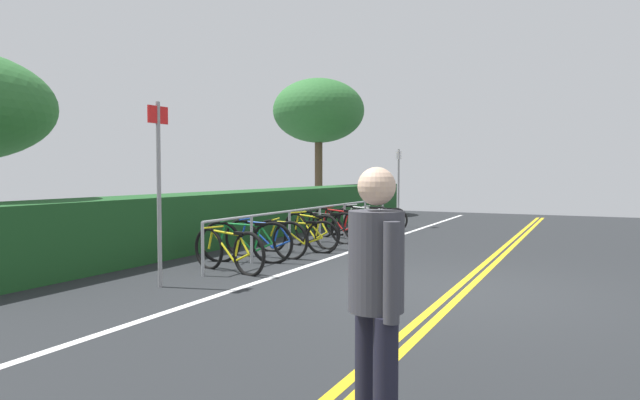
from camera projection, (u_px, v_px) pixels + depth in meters
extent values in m
cube|color=#232628|center=(460.00, 292.00, 7.60)|extent=(30.11, 12.53, 0.05)
cube|color=gold|center=(466.00, 290.00, 7.57)|extent=(27.10, 0.10, 0.00)
cube|color=gold|center=(455.00, 289.00, 7.63)|extent=(27.10, 0.10, 0.00)
cube|color=white|center=(283.00, 274.00, 8.81)|extent=(27.10, 0.12, 0.00)
cylinder|color=#9EA0A5|center=(203.00, 249.00, 8.61)|extent=(0.05, 0.05, 0.83)
cylinder|color=#9EA0A5|center=(252.00, 240.00, 9.85)|extent=(0.05, 0.05, 0.83)
cylinder|color=#9EA0A5|center=(290.00, 232.00, 11.10)|extent=(0.05, 0.05, 0.83)
cylinder|color=#9EA0A5|center=(320.00, 226.00, 12.34)|extent=(0.05, 0.05, 0.83)
cylinder|color=#9EA0A5|center=(345.00, 221.00, 13.58)|extent=(0.05, 0.05, 0.83)
cylinder|color=#9EA0A5|center=(365.00, 217.00, 14.82)|extent=(0.05, 0.05, 0.83)
cylinder|color=#9EA0A5|center=(383.00, 214.00, 16.07)|extent=(0.05, 0.05, 0.83)
cylinder|color=#9EA0A5|center=(320.00, 207.00, 12.32)|extent=(8.30, 0.04, 0.04)
torus|color=black|center=(209.00, 249.00, 9.29)|extent=(0.23, 0.71, 0.72)
torus|color=black|center=(249.00, 254.00, 8.66)|extent=(0.23, 0.71, 0.72)
cylinder|color=yellow|center=(223.00, 246.00, 9.05)|extent=(0.17, 0.55, 0.49)
cylinder|color=yellow|center=(226.00, 233.00, 9.00)|extent=(0.20, 0.65, 0.07)
cylinder|color=yellow|center=(237.00, 248.00, 8.84)|extent=(0.07, 0.17, 0.44)
cylinder|color=yellow|center=(241.00, 258.00, 8.77)|extent=(0.12, 0.35, 0.18)
cylinder|color=yellow|center=(244.00, 245.00, 8.72)|extent=(0.09, 0.24, 0.30)
cylinder|color=yellow|center=(211.00, 240.00, 9.25)|extent=(0.07, 0.14, 0.33)
cube|color=black|center=(239.00, 233.00, 8.78)|extent=(0.13, 0.21, 0.05)
cylinder|color=yellow|center=(212.00, 227.00, 9.21)|extent=(0.45, 0.14, 0.03)
torus|color=black|center=(220.00, 242.00, 9.99)|extent=(0.26, 0.75, 0.77)
torus|color=black|center=(272.00, 243.00, 9.83)|extent=(0.26, 0.75, 0.77)
cylinder|color=#198C38|center=(240.00, 238.00, 9.93)|extent=(0.18, 0.54, 0.52)
cylinder|color=#198C38|center=(243.00, 225.00, 9.90)|extent=(0.21, 0.64, 0.07)
cylinder|color=#198C38|center=(257.00, 239.00, 9.87)|extent=(0.08, 0.16, 0.47)
cylinder|color=#198C38|center=(263.00, 248.00, 9.86)|extent=(0.13, 0.35, 0.19)
cylinder|color=#198C38|center=(266.00, 235.00, 9.84)|extent=(0.10, 0.24, 0.32)
cylinder|color=#198C38|center=(223.00, 233.00, 9.98)|extent=(0.07, 0.14, 0.35)
cube|color=black|center=(261.00, 224.00, 9.85)|extent=(0.13, 0.21, 0.05)
cylinder|color=#198C38|center=(225.00, 221.00, 9.96)|extent=(0.45, 0.15, 0.03)
torus|color=black|center=(241.00, 238.00, 10.72)|extent=(0.08, 0.74, 0.74)
torus|color=black|center=(290.00, 241.00, 10.29)|extent=(0.08, 0.74, 0.74)
cylinder|color=#1947B7|center=(259.00, 235.00, 10.55)|extent=(0.06, 0.60, 0.50)
cylinder|color=#1947B7|center=(262.00, 223.00, 10.51)|extent=(0.06, 0.72, 0.07)
cylinder|color=#1947B7|center=(276.00, 236.00, 10.41)|extent=(0.04, 0.17, 0.45)
cylinder|color=#1947B7|center=(281.00, 244.00, 10.37)|extent=(0.05, 0.38, 0.19)
cylinder|color=#1947B7|center=(285.00, 233.00, 10.33)|extent=(0.04, 0.26, 0.31)
cylinder|color=#1947B7|center=(244.00, 230.00, 10.69)|extent=(0.04, 0.14, 0.33)
cube|color=black|center=(279.00, 223.00, 10.37)|extent=(0.09, 0.20, 0.05)
cylinder|color=#1947B7|center=(246.00, 219.00, 10.66)|extent=(0.46, 0.04, 0.03)
torus|color=black|center=(271.00, 236.00, 11.30)|extent=(0.20, 0.68, 0.68)
torus|color=black|center=(322.00, 238.00, 11.05)|extent=(0.20, 0.68, 0.68)
cylinder|color=yellow|center=(290.00, 233.00, 11.20)|extent=(0.17, 0.61, 0.47)
cylinder|color=yellow|center=(293.00, 223.00, 11.17)|extent=(0.19, 0.73, 0.07)
cylinder|color=yellow|center=(307.00, 234.00, 11.11)|extent=(0.07, 0.18, 0.42)
cylinder|color=yellow|center=(313.00, 241.00, 11.09)|extent=(0.12, 0.39, 0.17)
cylinder|color=yellow|center=(317.00, 231.00, 11.07)|extent=(0.09, 0.27, 0.29)
cylinder|color=yellow|center=(273.00, 229.00, 11.28)|extent=(0.07, 0.15, 0.31)
cube|color=black|center=(311.00, 222.00, 11.09)|extent=(0.12, 0.21, 0.05)
cylinder|color=yellow|center=(276.00, 219.00, 11.26)|extent=(0.46, 0.13, 0.03)
torus|color=black|center=(296.00, 229.00, 12.32)|extent=(0.30, 0.73, 0.75)
torus|color=black|center=(327.00, 233.00, 11.64)|extent=(0.30, 0.73, 0.75)
cylinder|color=yellow|center=(307.00, 226.00, 12.06)|extent=(0.21, 0.54, 0.51)
cylinder|color=yellow|center=(309.00, 216.00, 12.01)|extent=(0.25, 0.63, 0.07)
cylinder|color=yellow|center=(318.00, 228.00, 11.83)|extent=(0.09, 0.16, 0.46)
cylinder|color=yellow|center=(321.00, 236.00, 11.77)|extent=(0.15, 0.35, 0.19)
cylinder|color=yellow|center=(323.00, 225.00, 11.71)|extent=(0.11, 0.24, 0.32)
cylinder|color=yellow|center=(297.00, 222.00, 12.28)|extent=(0.08, 0.14, 0.34)
cube|color=black|center=(320.00, 216.00, 11.78)|extent=(0.14, 0.22, 0.05)
cylinder|color=yellow|center=(299.00, 212.00, 12.24)|extent=(0.44, 0.18, 0.03)
torus|color=black|center=(307.00, 226.00, 13.01)|extent=(0.13, 0.74, 0.74)
torus|color=black|center=(345.00, 229.00, 12.49)|extent=(0.13, 0.74, 0.74)
cylinder|color=black|center=(321.00, 224.00, 12.81)|extent=(0.10, 0.57, 0.51)
cylinder|color=black|center=(323.00, 214.00, 12.76)|extent=(0.11, 0.68, 0.07)
cylinder|color=black|center=(334.00, 225.00, 12.63)|extent=(0.05, 0.17, 0.46)
cylinder|color=black|center=(338.00, 232.00, 12.58)|extent=(0.07, 0.36, 0.19)
cylinder|color=black|center=(340.00, 222.00, 12.54)|extent=(0.06, 0.25, 0.31)
cylinder|color=black|center=(309.00, 220.00, 12.98)|extent=(0.05, 0.14, 0.34)
cube|color=black|center=(336.00, 214.00, 12.59)|extent=(0.10, 0.21, 0.05)
cylinder|color=black|center=(311.00, 211.00, 12.94)|extent=(0.46, 0.08, 0.03)
torus|color=black|center=(323.00, 223.00, 13.88)|extent=(0.30, 0.75, 0.77)
torus|color=black|center=(355.00, 225.00, 13.15)|extent=(0.30, 0.75, 0.77)
cylinder|color=red|center=(335.00, 220.00, 13.60)|extent=(0.22, 0.58, 0.53)
cylinder|color=red|center=(337.00, 211.00, 13.55)|extent=(0.26, 0.69, 0.07)
cylinder|color=red|center=(346.00, 222.00, 13.36)|extent=(0.09, 0.17, 0.47)
cylinder|color=red|center=(350.00, 228.00, 13.28)|extent=(0.15, 0.37, 0.19)
cylinder|color=red|center=(352.00, 219.00, 13.22)|extent=(0.12, 0.26, 0.32)
cylinder|color=red|center=(325.00, 216.00, 13.84)|extent=(0.08, 0.14, 0.35)
cube|color=black|center=(348.00, 211.00, 13.30)|extent=(0.14, 0.22, 0.05)
cylinder|color=red|center=(327.00, 207.00, 13.79)|extent=(0.45, 0.17, 0.03)
torus|color=black|center=(338.00, 223.00, 14.20)|extent=(0.27, 0.70, 0.72)
torus|color=black|center=(377.00, 223.00, 14.06)|extent=(0.27, 0.70, 0.72)
cylinder|color=black|center=(353.00, 219.00, 14.14)|extent=(0.21, 0.54, 0.49)
cylinder|color=black|center=(355.00, 211.00, 14.12)|extent=(0.24, 0.64, 0.07)
cylinder|color=black|center=(366.00, 220.00, 14.10)|extent=(0.08, 0.16, 0.44)
cylinder|color=black|center=(370.00, 226.00, 14.09)|extent=(0.14, 0.35, 0.18)
cylinder|color=black|center=(373.00, 217.00, 14.07)|extent=(0.11, 0.24, 0.30)
cylinder|color=black|center=(340.00, 216.00, 14.18)|extent=(0.07, 0.14, 0.32)
cube|color=black|center=(368.00, 211.00, 14.08)|extent=(0.14, 0.21, 0.05)
cylinder|color=black|center=(342.00, 208.00, 14.17)|extent=(0.45, 0.17, 0.03)
torus|color=black|center=(349.00, 218.00, 15.29)|extent=(0.24, 0.74, 0.75)
torus|color=black|center=(381.00, 220.00, 14.62)|extent=(0.24, 0.74, 0.75)
cylinder|color=white|center=(360.00, 216.00, 15.04)|extent=(0.18, 0.59, 0.51)
cylinder|color=white|center=(362.00, 208.00, 14.98)|extent=(0.21, 0.70, 0.07)
cylinder|color=white|center=(371.00, 217.00, 14.81)|extent=(0.08, 0.17, 0.46)
cylinder|color=white|center=(375.00, 223.00, 14.74)|extent=(0.13, 0.38, 0.19)
cylinder|color=white|center=(377.00, 215.00, 14.69)|extent=(0.10, 0.26, 0.32)
cylinder|color=white|center=(350.00, 213.00, 15.25)|extent=(0.07, 0.14, 0.34)
cube|color=black|center=(373.00, 208.00, 14.75)|extent=(0.13, 0.21, 0.05)
cylinder|color=white|center=(352.00, 205.00, 15.21)|extent=(0.45, 0.14, 0.03)
torus|color=black|center=(363.00, 218.00, 15.87)|extent=(0.13, 0.67, 0.67)
torus|color=black|center=(396.00, 220.00, 15.32)|extent=(0.13, 0.67, 0.67)
cylinder|color=silver|center=(375.00, 216.00, 15.66)|extent=(0.10, 0.60, 0.46)
cylinder|color=silver|center=(377.00, 209.00, 15.62)|extent=(0.11, 0.71, 0.07)
cylinder|color=silver|center=(387.00, 217.00, 15.47)|extent=(0.05, 0.17, 0.41)
cylinder|color=silver|center=(390.00, 222.00, 15.42)|extent=(0.08, 0.38, 0.17)
cylinder|color=silver|center=(393.00, 215.00, 15.37)|extent=(0.06, 0.26, 0.28)
cylinder|color=silver|center=(364.00, 213.00, 15.84)|extent=(0.05, 0.14, 0.30)
cube|color=black|center=(389.00, 209.00, 15.43)|extent=(0.10, 0.21, 0.05)
cylinder|color=silver|center=(366.00, 206.00, 15.80)|extent=(0.46, 0.08, 0.03)
cylinder|color=#1E1E2D|center=(386.00, 389.00, 3.08)|extent=(0.14, 0.14, 0.81)
cylinder|color=#1E1E2D|center=(366.00, 372.00, 3.34)|extent=(0.14, 0.14, 0.81)
cylinder|color=#3F3F47|center=(376.00, 261.00, 3.17)|extent=(0.32, 0.32, 0.57)
sphere|color=beige|center=(377.00, 186.00, 3.15)|extent=(0.22, 0.22, 0.22)
cylinder|color=#3F3F47|center=(391.00, 273.00, 2.99)|extent=(0.09, 0.09, 0.55)
cylinder|color=#3F3F47|center=(363.00, 261.00, 3.36)|extent=(0.09, 0.09, 0.55)
cylinder|color=gray|center=(159.00, 195.00, 7.74)|extent=(0.06, 0.06, 2.58)
cube|color=red|center=(158.00, 115.00, 7.68)|extent=(0.36, 0.05, 0.24)
cylinder|color=gray|center=(398.00, 188.00, 16.41)|extent=(0.06, 0.06, 2.29)
cube|color=white|center=(399.00, 155.00, 16.36)|extent=(0.36, 0.06, 0.24)
cube|color=#1C4C21|center=(270.00, 212.00, 14.63)|extent=(17.30, 1.30, 1.15)
cylinder|color=brown|center=(319.00, 177.00, 21.67)|extent=(0.30, 0.30, 2.88)
ellipsoid|color=#2D6B30|center=(319.00, 111.00, 21.54)|extent=(3.53, 3.53, 2.46)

